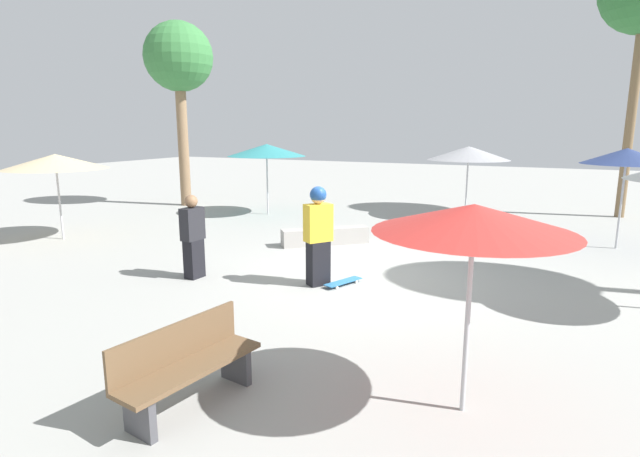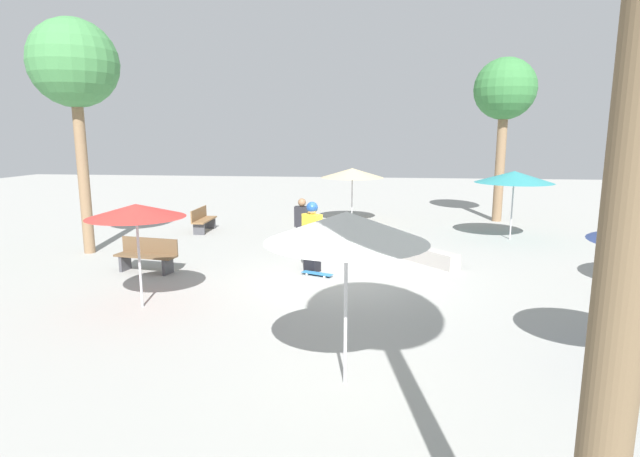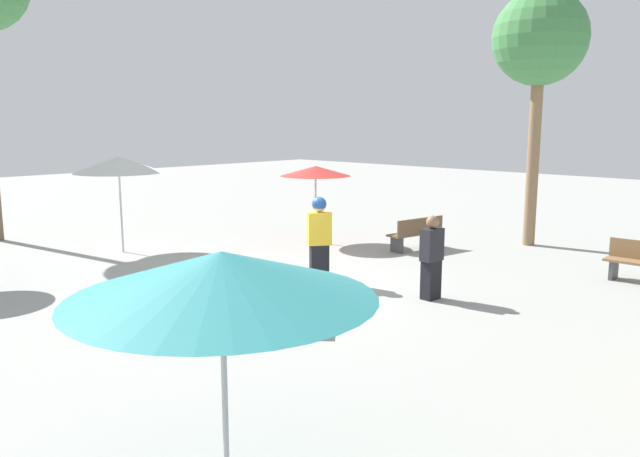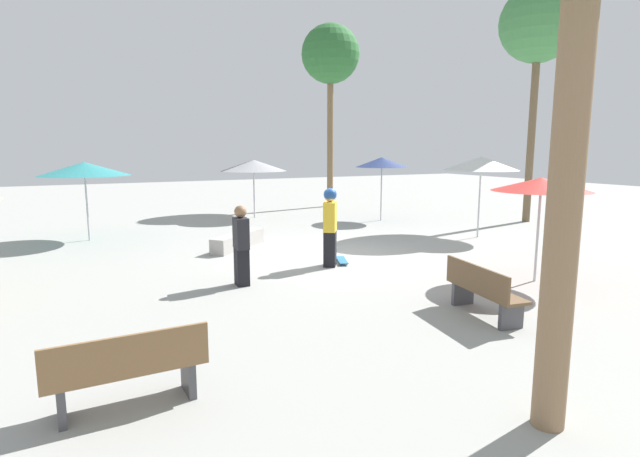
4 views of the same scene
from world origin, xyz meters
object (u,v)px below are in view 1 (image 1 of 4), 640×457
at_px(skater_main, 318,233).
at_px(shade_umbrella_red, 474,219).
at_px(concrete_ledge, 325,236).
at_px(shade_umbrella_tan, 55,162).
at_px(shade_umbrella_grey, 469,153).
at_px(bystander_watching, 193,237).
at_px(bench_far, 187,366).
at_px(shade_umbrella_teal, 267,150).
at_px(palm_tree_left, 179,61).
at_px(shade_umbrella_navy, 627,156).
at_px(skateboard, 343,282).

bearing_deg(skater_main, shade_umbrella_red, -99.78).
distance_m(concrete_ledge, shade_umbrella_tan, 6.94).
bearing_deg(shade_umbrella_red, shade_umbrella_grey, 99.61).
height_order(shade_umbrella_red, shade_umbrella_grey, shade_umbrella_grey).
bearing_deg(bystander_watching, shade_umbrella_grey, 163.31).
bearing_deg(bench_far, shade_umbrella_teal, -143.41).
height_order(bench_far, shade_umbrella_teal, shade_umbrella_teal).
xyz_separation_m(palm_tree_left, bystander_watching, (6.18, -7.02, -4.28)).
bearing_deg(shade_umbrella_tan, bench_far, -30.41).
bearing_deg(bystander_watching, shade_umbrella_teal, -155.25).
relative_size(shade_umbrella_red, palm_tree_left, 0.33).
height_order(bench_far, palm_tree_left, palm_tree_left).
bearing_deg(shade_umbrella_tan, skater_main, -4.36).
xyz_separation_m(shade_umbrella_teal, palm_tree_left, (-3.72, 0.38, 2.99)).
xyz_separation_m(concrete_ledge, shade_umbrella_red, (4.32, -5.98, 1.76)).
distance_m(shade_umbrella_grey, shade_umbrella_tan, 11.64).
relative_size(bench_far, bystander_watching, 1.04).
bearing_deg(shade_umbrella_red, palm_tree_left, 140.76).
bearing_deg(bench_far, concrete_ledge, -156.86).
relative_size(concrete_ledge, shade_umbrella_navy, 0.80).
bearing_deg(palm_tree_left, shade_umbrella_teal, -5.79).
bearing_deg(palm_tree_left, concrete_ledge, -25.59).
xyz_separation_m(skater_main, palm_tree_left, (-8.48, 6.40, 4.10)).
bearing_deg(shade_umbrella_tan, concrete_ledge, 20.58).
distance_m(skateboard, concrete_ledge, 3.21).
bearing_deg(palm_tree_left, bench_far, -49.49).
distance_m(concrete_ledge, shade_umbrella_grey, 6.18).
height_order(shade_umbrella_navy, shade_umbrella_grey, shade_umbrella_navy).
distance_m(concrete_ledge, shade_umbrella_navy, 7.13).
bearing_deg(concrete_ledge, skateboard, -59.07).
relative_size(skater_main, bench_far, 1.08).
relative_size(skater_main, shade_umbrella_teal, 0.71).
distance_m(bench_far, shade_umbrella_teal, 11.59).
height_order(bench_far, shade_umbrella_navy, shade_umbrella_navy).
xyz_separation_m(skater_main, skateboard, (0.42, 0.18, -0.91)).
bearing_deg(shade_umbrella_tan, bystander_watching, -12.88).
xyz_separation_m(skater_main, shade_umbrella_grey, (1.16, 8.34, 1.05)).
height_order(concrete_ledge, bystander_watching, bystander_watching).
xyz_separation_m(shade_umbrella_grey, bystander_watching, (-3.46, -8.95, -1.22)).
bearing_deg(shade_umbrella_teal, shade_umbrella_tan, -116.81).
bearing_deg(palm_tree_left, shade_umbrella_grey, 11.35).
bearing_deg(bench_far, shade_umbrella_red, 122.55).
distance_m(skater_main, shade_umbrella_teal, 7.76).
distance_m(shade_umbrella_navy, bystander_watching, 9.72).
xyz_separation_m(shade_umbrella_red, shade_umbrella_grey, (-1.93, 11.38, 0.05)).
bearing_deg(bystander_watching, shade_umbrella_tan, -98.42).
relative_size(bench_far, shade_umbrella_red, 0.79).
bearing_deg(palm_tree_left, shade_umbrella_navy, -3.70).
bearing_deg(shade_umbrella_teal, bench_far, -62.51).
bearing_deg(concrete_ledge, bystander_watching, -106.78).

